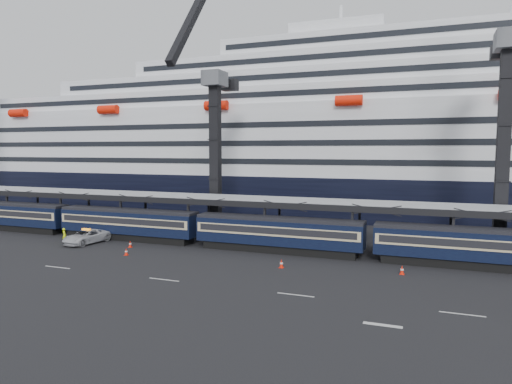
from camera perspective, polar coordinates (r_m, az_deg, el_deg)
ground at (r=40.21m, az=9.35°, el=-11.24°), size 260.00×260.00×0.00m
lane_markings at (r=34.54m, az=21.36°, el=-14.32°), size 111.00×4.27×0.02m
train at (r=50.19m, az=6.42°, el=-5.30°), size 133.05×3.00×4.05m
canopy at (r=52.73m, az=12.44°, el=-1.53°), size 130.00×6.25×5.53m
cruise_ship at (r=84.27m, az=14.95°, el=5.75°), size 214.09×28.84×34.00m
crane_dark_near at (r=62.75m, az=-5.27°, el=5.75°), size 4.50×17.75×35.08m
crane_dark_mid at (r=55.98m, az=28.65°, el=6.66°), size 4.50×18.24×39.64m
pickup_truck at (r=59.59m, az=-20.44°, el=-5.25°), size 3.50×6.32×1.67m
worker at (r=60.71m, az=-22.83°, el=-5.05°), size 0.81×0.72×1.88m
traffic_cone_b at (r=55.74m, az=-15.45°, el=-6.28°), size 0.40×0.40×0.81m
traffic_cone_c at (r=51.79m, az=-15.92°, el=-7.18°), size 0.40×0.40×0.79m
traffic_cone_d at (r=44.74m, az=3.20°, el=-8.92°), size 0.42×0.42×0.85m
traffic_cone_e at (r=44.47m, az=17.79°, el=-9.25°), size 0.42×0.42×0.85m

